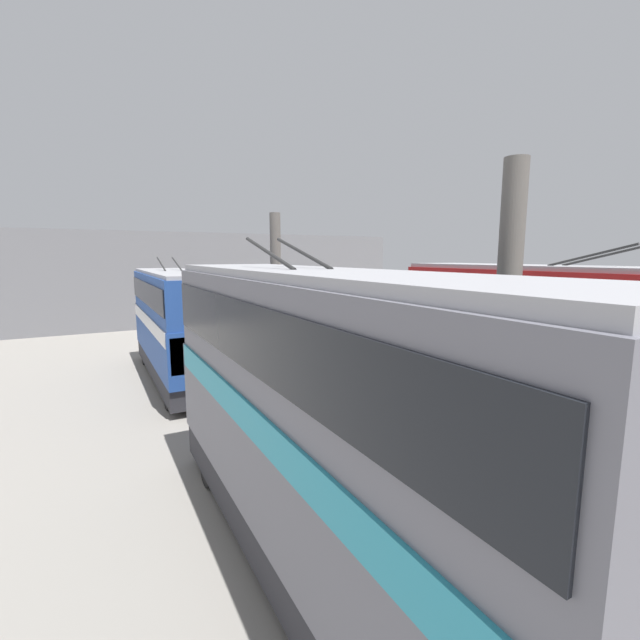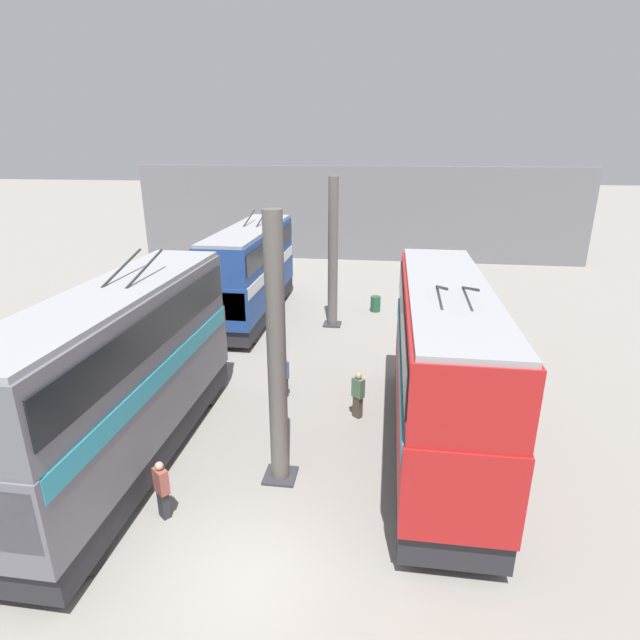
% 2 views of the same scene
% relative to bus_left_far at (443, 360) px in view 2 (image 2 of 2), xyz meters
% --- Properties ---
extents(ground_plane, '(240.00, 240.00, 0.00)m').
position_rel_bus_left_far_xyz_m(ground_plane, '(-5.61, 4.50, -3.02)').
color(ground_plane, gray).
extents(depot_back_wall, '(0.50, 36.00, 7.42)m').
position_rel_bus_left_far_xyz_m(depot_back_wall, '(26.91, 4.50, 0.69)').
color(depot_back_wall, slate).
rests_on(depot_back_wall, ground_plane).
extents(support_column_near, '(0.91, 0.91, 7.58)m').
position_rel_bus_left_far_xyz_m(support_column_near, '(-2.07, 4.50, 0.64)').
color(support_column_near, '#605B56').
rests_on(support_column_near, ground_plane).
extents(support_column_far, '(0.91, 0.91, 7.58)m').
position_rel_bus_left_far_xyz_m(support_column_far, '(10.82, 4.50, 0.64)').
color(support_column_far, '#605B56').
rests_on(support_column_far, ground_plane).
extents(bus_left_far, '(10.40, 2.54, 5.92)m').
position_rel_bus_left_far_xyz_m(bus_left_far, '(0.00, 0.00, 0.00)').
color(bus_left_far, black).
rests_on(bus_left_far, ground_plane).
extents(bus_right_near, '(10.62, 2.54, 5.98)m').
position_rel_bus_left_far_xyz_m(bus_right_near, '(-1.94, 9.00, 0.03)').
color(bus_right_near, black).
rests_on(bus_right_near, ground_plane).
extents(bus_right_far, '(10.44, 2.54, 5.54)m').
position_rel_bus_left_far_xyz_m(bus_right_far, '(11.56, 9.00, -0.22)').
color(bus_right_far, black).
rests_on(bus_right_far, ground_plane).
extents(person_aisle_midway, '(0.48, 0.44, 1.67)m').
position_rel_bus_left_far_xyz_m(person_aisle_midway, '(2.77, 5.39, -2.14)').
color(person_aisle_midway, '#2D2D33').
rests_on(person_aisle_midway, ground_plane).
extents(person_by_right_row, '(0.45, 0.48, 1.63)m').
position_rel_bus_left_far_xyz_m(person_by_right_row, '(-4.05, 7.09, -2.16)').
color(person_by_right_row, '#2D2D33').
rests_on(person_by_right_row, ground_plane).
extents(person_by_left_row, '(0.45, 0.48, 1.70)m').
position_rel_bus_left_far_xyz_m(person_by_left_row, '(1.59, 2.54, -2.12)').
color(person_by_left_row, '#473D33').
rests_on(person_by_left_row, ground_plane).
extents(oil_drum, '(0.58, 0.58, 0.88)m').
position_rel_bus_left_far_xyz_m(oil_drum, '(13.44, 2.34, -2.58)').
color(oil_drum, '#235638').
rests_on(oil_drum, ground_plane).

